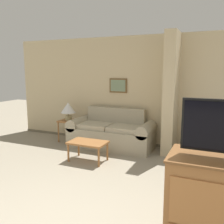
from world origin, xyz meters
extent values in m
cube|color=#CCB78E|center=(0.00, 4.01, 1.30)|extent=(7.51, 0.12, 2.60)
cube|color=#70644E|center=(0.00, 3.94, 0.03)|extent=(7.51, 0.02, 0.06)
cube|color=brown|center=(-0.83, 3.93, 1.43)|extent=(0.45, 0.02, 0.35)
cube|color=gray|center=(-0.83, 3.92, 1.43)|extent=(0.38, 0.01, 0.28)
cube|color=#CCB78E|center=(0.51, 3.64, 1.30)|extent=(0.24, 0.63, 2.60)
cube|color=tan|center=(-0.83, 3.49, 0.22)|extent=(1.47, 0.84, 0.45)
cube|color=tan|center=(-0.83, 3.81, 0.68)|extent=(1.47, 0.20, 0.45)
cube|color=tan|center=(-1.69, 3.49, 0.22)|extent=(0.25, 0.84, 0.45)
cylinder|color=tan|center=(-1.69, 3.49, 0.51)|extent=(0.28, 0.84, 0.28)
cube|color=tan|center=(0.03, 3.49, 0.22)|extent=(0.25, 0.84, 0.45)
cylinder|color=tan|center=(0.03, 3.49, 0.51)|extent=(0.28, 0.84, 0.28)
cube|color=#BAAF94|center=(-1.20, 3.44, 0.50)|extent=(0.72, 0.60, 0.10)
cube|color=#BAAF94|center=(-0.46, 3.44, 0.50)|extent=(0.72, 0.60, 0.10)
cube|color=#996033|center=(-0.88, 2.47, 0.38)|extent=(0.75, 0.47, 0.04)
cylinder|color=#996033|center=(-1.21, 2.27, 0.18)|extent=(0.04, 0.04, 0.36)
cylinder|color=#996033|center=(-0.54, 2.27, 0.18)|extent=(0.04, 0.04, 0.36)
cylinder|color=#996033|center=(-1.21, 2.66, 0.18)|extent=(0.04, 0.04, 0.36)
cylinder|color=#996033|center=(-0.54, 2.66, 0.18)|extent=(0.04, 0.04, 0.36)
cube|color=#996033|center=(-2.02, 3.52, 0.53)|extent=(0.43, 0.43, 0.04)
cylinder|color=#996033|center=(-2.20, 3.33, 0.26)|extent=(0.04, 0.04, 0.51)
cylinder|color=#996033|center=(-1.83, 3.33, 0.26)|extent=(0.04, 0.04, 0.51)
cylinder|color=#996033|center=(-2.20, 3.71, 0.26)|extent=(0.04, 0.04, 0.51)
cylinder|color=#996033|center=(-1.83, 3.71, 0.26)|extent=(0.04, 0.04, 0.51)
cylinder|color=tan|center=(-2.02, 3.52, 0.60)|extent=(0.17, 0.17, 0.11)
cylinder|color=tan|center=(-2.02, 3.52, 0.70)|extent=(0.02, 0.02, 0.08)
cone|color=silver|center=(-2.02, 3.52, 0.87)|extent=(0.37, 0.37, 0.26)
camera|label=1|loc=(1.47, -1.73, 1.81)|focal=40.00mm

